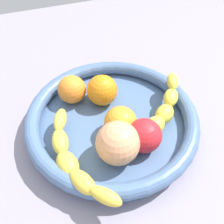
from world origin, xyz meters
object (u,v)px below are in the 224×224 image
Objects in this scene: fruit_bowl at (112,120)px; tomato_red at (144,136)px; banana_draped_left at (156,115)px; orange_front at (100,91)px; orange_mid_left at (72,89)px; banana_draped_right at (72,160)px; orange_mid_right at (120,122)px; peach_blush at (118,143)px.

fruit_bowl is 8.78cm from tomato_red.
orange_front is at bearing -141.44° from banana_draped_left.
tomato_red reaches higher than orange_mid_left.
orange_mid_right is at bearing 113.12° from banana_draped_right.
orange_mid_left is (-2.66, -5.62, -0.26)cm from orange_front.
orange_mid_left is 17.52cm from peach_blush.
orange_front is at bearing 174.43° from peach_blush.
banana_draped_right is at bearing -52.40° from fruit_bowl.
orange_front is (-10.23, -8.15, 0.03)cm from banana_draped_left.
tomato_red is at bearing 33.77° from orange_mid_right.
orange_mid_left is 0.78× the size of peach_blush.
peach_blush is (14.32, -1.40, 0.63)cm from orange_front.
peach_blush is (4.80, -2.35, 0.79)cm from orange_mid_right.
fruit_bowl is at bearing 33.63° from orange_mid_left.
orange_mid_left is 19.14cm from tomato_red.
orange_front is at bearing -164.34° from tomato_red.
orange_mid_right is 0.98× the size of tomato_red.
orange_front is 0.84× the size of peach_blush.
orange_mid_left is 0.95× the size of tomato_red.
fruit_bowl is at bearing -169.51° from orange_mid_right.
orange_front is 14.40cm from peach_blush.
orange_mid_right is 5.31cm from tomato_red.
tomato_red is (7.59, 3.54, 2.63)cm from fruit_bowl.
orange_mid_left reaches higher than fruit_bowl.
orange_mid_right is at bearing -146.23° from tomato_red.
tomato_red reaches higher than orange_mid_right.
tomato_red is at bearing 29.86° from orange_mid_left.
peach_blush is at bearing -85.88° from tomato_red.
orange_mid_right reaches higher than fruit_bowl.
banana_draped_right is 3.57× the size of tomato_red.
peach_blush reaches higher than fruit_bowl.
banana_draped_left reaches higher than banana_draped_right.
peach_blush is at bearing -5.57° from orange_front.
peach_blush is (0.28, 8.24, 1.48)cm from banana_draped_right.
banana_draped_left is 3.30× the size of orange_mid_left.
orange_front reaches higher than orange_mid_right.
orange_mid_left is (-12.89, -13.78, -0.22)cm from banana_draped_left.
orange_mid_right is 5.40cm from peach_blush.
banana_draped_right is 17.19cm from orange_mid_left.
banana_draped_left is 7.23cm from orange_mid_right.
banana_draped_left is at bearing 102.12° from banana_draped_right.
orange_front is 1.08× the size of orange_mid_left.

